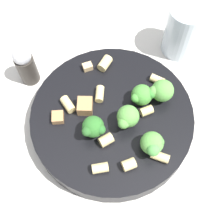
# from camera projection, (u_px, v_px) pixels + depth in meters

# --- Properties ---
(ground_plane) EXTENTS (2.00, 2.00, 0.00)m
(ground_plane) POSITION_uv_depth(u_px,v_px,m) (112.00, 124.00, 0.57)
(ground_plane) COLOR beige
(pasta_bowl) EXTENTS (0.28, 0.28, 0.04)m
(pasta_bowl) POSITION_uv_depth(u_px,v_px,m) (112.00, 119.00, 0.55)
(pasta_bowl) COLOR black
(pasta_bowl) RESTS_ON ground_plane
(broccoli_floret_0) EXTENTS (0.04, 0.04, 0.04)m
(broccoli_floret_0) POSITION_uv_depth(u_px,v_px,m) (142.00, 95.00, 0.53)
(broccoli_floret_0) COLOR #84AD60
(broccoli_floret_0) RESTS_ON pasta_bowl
(broccoli_floret_1) EXTENTS (0.04, 0.04, 0.04)m
(broccoli_floret_1) POSITION_uv_depth(u_px,v_px,m) (153.00, 144.00, 0.49)
(broccoli_floret_1) COLOR #84AD60
(broccoli_floret_1) RESTS_ON pasta_bowl
(broccoli_floret_2) EXTENTS (0.04, 0.04, 0.04)m
(broccoli_floret_2) POSITION_uv_depth(u_px,v_px,m) (162.00, 91.00, 0.53)
(broccoli_floret_2) COLOR #9EC175
(broccoli_floret_2) RESTS_ON pasta_bowl
(broccoli_floret_3) EXTENTS (0.04, 0.04, 0.05)m
(broccoli_floret_3) POSITION_uv_depth(u_px,v_px,m) (127.00, 117.00, 0.50)
(broccoli_floret_3) COLOR #84AD60
(broccoli_floret_3) RESTS_ON pasta_bowl
(broccoli_floret_4) EXTENTS (0.04, 0.04, 0.04)m
(broccoli_floret_4) POSITION_uv_depth(u_px,v_px,m) (94.00, 127.00, 0.50)
(broccoli_floret_4) COLOR #84AD60
(broccoli_floret_4) RESTS_ON pasta_bowl
(rigatoni_0) EXTENTS (0.03, 0.02, 0.01)m
(rigatoni_0) POSITION_uv_depth(u_px,v_px,m) (100.00, 94.00, 0.55)
(rigatoni_0) COLOR #E0C67F
(rigatoni_0) RESTS_ON pasta_bowl
(rigatoni_1) EXTENTS (0.03, 0.02, 0.02)m
(rigatoni_1) POSITION_uv_depth(u_px,v_px,m) (68.00, 104.00, 0.54)
(rigatoni_1) COLOR #E0C67F
(rigatoni_1) RESTS_ON pasta_bowl
(rigatoni_2) EXTENTS (0.02, 0.03, 0.02)m
(rigatoni_2) POSITION_uv_depth(u_px,v_px,m) (106.00, 140.00, 0.51)
(rigatoni_2) COLOR #E0C67F
(rigatoni_2) RESTS_ON pasta_bowl
(rigatoni_3) EXTENTS (0.03, 0.03, 0.01)m
(rigatoni_3) POSITION_uv_depth(u_px,v_px,m) (157.00, 80.00, 0.56)
(rigatoni_3) COLOR #E0C67F
(rigatoni_3) RESTS_ON pasta_bowl
(rigatoni_4) EXTENTS (0.02, 0.02, 0.01)m
(rigatoni_4) POSITION_uv_depth(u_px,v_px,m) (146.00, 111.00, 0.53)
(rigatoni_4) COLOR #E0C67F
(rigatoni_4) RESTS_ON pasta_bowl
(rigatoni_5) EXTENTS (0.02, 0.03, 0.02)m
(rigatoni_5) POSITION_uv_depth(u_px,v_px,m) (100.00, 168.00, 0.49)
(rigatoni_5) COLOR #E0C67F
(rigatoni_5) RESTS_ON pasta_bowl
(rigatoni_6) EXTENTS (0.03, 0.03, 0.02)m
(rigatoni_6) POSITION_uv_depth(u_px,v_px,m) (105.00, 63.00, 0.57)
(rigatoni_6) COLOR #E0C67F
(rigatoni_6) RESTS_ON pasta_bowl
(rigatoni_7) EXTENTS (0.03, 0.03, 0.01)m
(rigatoni_7) POSITION_uv_depth(u_px,v_px,m) (160.00, 157.00, 0.50)
(rigatoni_7) COLOR #E0C67F
(rigatoni_7) RESTS_ON pasta_bowl
(rigatoni_8) EXTENTS (0.02, 0.02, 0.02)m
(rigatoni_8) POSITION_uv_depth(u_px,v_px,m) (126.00, 165.00, 0.49)
(rigatoni_8) COLOR #E0C67F
(rigatoni_8) RESTS_ON pasta_bowl
(chicken_chunk_0) EXTENTS (0.03, 0.03, 0.02)m
(chicken_chunk_0) POSITION_uv_depth(u_px,v_px,m) (85.00, 106.00, 0.53)
(chicken_chunk_0) COLOR #A87A4C
(chicken_chunk_0) RESTS_ON pasta_bowl
(chicken_chunk_1) EXTENTS (0.02, 0.02, 0.01)m
(chicken_chunk_1) POSITION_uv_depth(u_px,v_px,m) (58.00, 117.00, 0.53)
(chicken_chunk_1) COLOR #A87A4C
(chicken_chunk_1) RESTS_ON pasta_bowl
(chicken_chunk_2) EXTENTS (0.01, 0.02, 0.01)m
(chicken_chunk_2) POSITION_uv_depth(u_px,v_px,m) (88.00, 67.00, 0.57)
(chicken_chunk_2) COLOR tan
(chicken_chunk_2) RESTS_ON pasta_bowl
(drinking_glass) EXTENTS (0.07, 0.07, 0.11)m
(drinking_glass) POSITION_uv_depth(u_px,v_px,m) (183.00, 33.00, 0.61)
(drinking_glass) COLOR silver
(drinking_glass) RESTS_ON ground_plane
(pepper_shaker) EXTENTS (0.04, 0.04, 0.09)m
(pepper_shaker) POSITION_uv_depth(u_px,v_px,m) (26.00, 65.00, 0.58)
(pepper_shaker) COLOR #332D28
(pepper_shaker) RESTS_ON ground_plane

